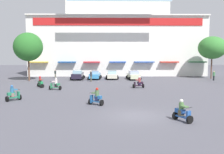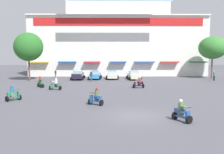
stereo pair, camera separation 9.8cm
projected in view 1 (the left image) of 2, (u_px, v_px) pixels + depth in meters
name	position (u px, v px, depth m)	size (l,w,h in m)	color
ground_plane	(124.00, 89.00, 30.70)	(128.00, 128.00, 0.00)	#51505A
colonial_building	(117.00, 29.00, 52.91)	(34.76, 17.17, 22.49)	white
plaza_tree_0	(28.00, 47.00, 39.72)	(4.65, 4.40, 7.78)	brown
plaza_tree_1	(212.00, 48.00, 43.29)	(4.75, 5.12, 7.40)	brown
parked_car_0	(78.00, 75.00, 42.23)	(2.31, 4.33, 1.55)	#211C2D
parked_car_1	(95.00, 75.00, 42.98)	(2.37, 4.49, 1.41)	#3888C1
parked_car_2	(112.00, 75.00, 42.85)	(2.28, 4.02, 1.47)	beige
parked_car_3	(133.00, 75.00, 42.11)	(2.46, 4.32, 1.49)	beige
scooter_rider_2	(139.00, 83.00, 31.84)	(1.53, 0.85, 1.54)	black
scooter_rider_3	(182.00, 112.00, 16.24)	(1.15, 1.44, 1.48)	black
scooter_rider_4	(96.00, 98.00, 21.35)	(1.39, 1.10, 1.54)	black
scooter_rider_5	(40.00, 83.00, 32.48)	(1.25, 1.53, 1.46)	black
scooter_rider_6	(13.00, 94.00, 23.27)	(1.31, 1.40, 1.52)	black
scooter_rider_7	(55.00, 85.00, 30.21)	(1.55, 0.91, 1.52)	black
pedestrian_0	(214.00, 75.00, 40.48)	(0.40, 0.40, 1.57)	black
pedestrian_1	(55.00, 73.00, 44.49)	(0.42, 0.42, 1.55)	#514C3E
pedestrian_2	(91.00, 75.00, 39.12)	(0.51, 0.51, 1.72)	#4D4B3D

